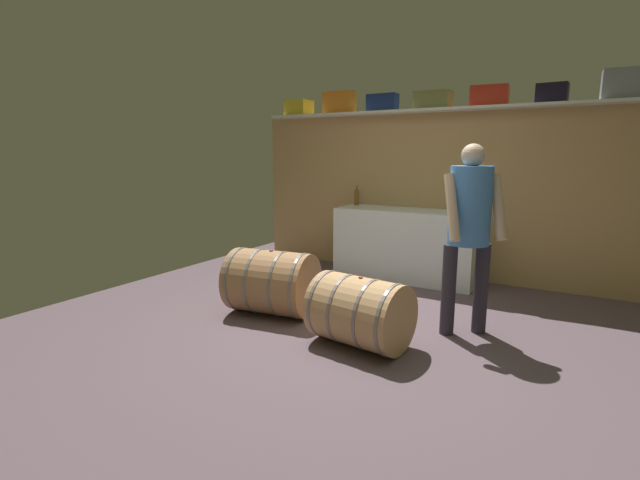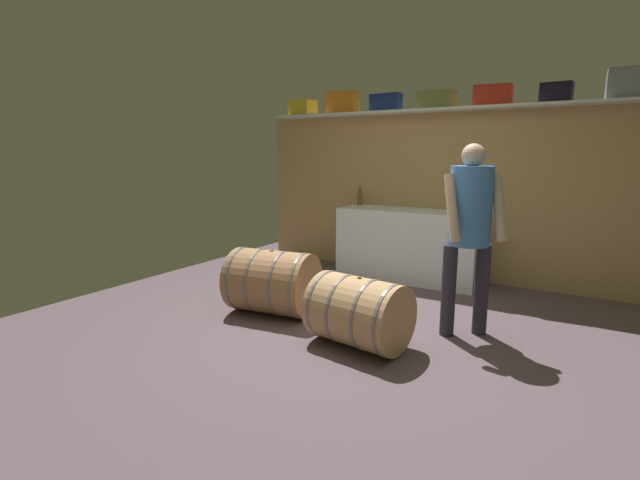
% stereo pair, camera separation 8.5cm
% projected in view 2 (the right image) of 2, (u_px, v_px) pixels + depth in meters
% --- Properties ---
extents(ground_plane, '(6.28, 7.95, 0.02)m').
position_uv_depth(ground_plane, '(377.00, 314.00, 4.68)').
color(ground_plane, '#5C4A53').
extents(back_wall_panel, '(5.08, 0.10, 2.12)m').
position_uv_depth(back_wall_panel, '(436.00, 196.00, 5.97)').
color(back_wall_panel, tan).
rests_on(back_wall_panel, ground).
extents(high_shelf_board, '(4.68, 0.40, 0.03)m').
position_uv_depth(high_shelf_board, '(436.00, 110.00, 5.64)').
color(high_shelf_board, silver).
rests_on(high_shelf_board, back_wall_panel).
extents(toolcase_yellow, '(0.36, 0.30, 0.21)m').
position_uv_depth(toolcase_yellow, '(303.00, 108.00, 6.63)').
color(toolcase_yellow, gold).
rests_on(toolcase_yellow, high_shelf_board).
extents(toolcase_orange, '(0.43, 0.22, 0.29)m').
position_uv_depth(toolcase_orange, '(343.00, 103.00, 6.29)').
color(toolcase_orange, orange).
rests_on(toolcase_orange, high_shelf_board).
extents(toolcase_navy, '(0.40, 0.19, 0.22)m').
position_uv_depth(toolcase_navy, '(386.00, 103.00, 5.96)').
color(toolcase_navy, navy).
rests_on(toolcase_navy, high_shelf_board).
extents(toolcase_olive, '(0.44, 0.30, 0.21)m').
position_uv_depth(toolcase_olive, '(437.00, 100.00, 5.62)').
color(toolcase_olive, olive).
rests_on(toolcase_olive, high_shelf_board).
extents(toolcase_red, '(0.43, 0.31, 0.23)m').
position_uv_depth(toolcase_red, '(493.00, 96.00, 5.28)').
color(toolcase_red, red).
rests_on(toolcase_red, high_shelf_board).
extents(toolcase_black, '(0.33, 0.23, 0.21)m').
position_uv_depth(toolcase_black, '(556.00, 93.00, 4.94)').
color(toolcase_black, black).
rests_on(toolcase_black, high_shelf_board).
extents(toolcase_grey, '(0.45, 0.27, 0.31)m').
position_uv_depth(toolcase_grey, '(632.00, 83.00, 4.59)').
color(toolcase_grey, gray).
rests_on(toolcase_grey, high_shelf_board).
extents(work_cabinet, '(1.80, 0.64, 0.91)m').
position_uv_depth(work_cabinet, '(409.00, 245.00, 5.87)').
color(work_cabinet, white).
rests_on(work_cabinet, ground).
extents(wine_bottle_amber, '(0.06, 0.06, 0.27)m').
position_uv_depth(wine_bottle_amber, '(360.00, 197.00, 6.30)').
color(wine_bottle_amber, brown).
rests_on(wine_bottle_amber, work_cabinet).
extents(wine_glass, '(0.07, 0.07, 0.13)m').
position_uv_depth(wine_glass, '(467.00, 205.00, 5.49)').
color(wine_glass, white).
rests_on(wine_glass, work_cabinet).
extents(wine_barrel_near, '(0.91, 0.75, 0.66)m').
position_uv_depth(wine_barrel_near, '(272.00, 282.00, 4.63)').
color(wine_barrel_near, '#A6764D').
rests_on(wine_barrel_near, ground).
extents(wine_barrel_far, '(0.86, 0.69, 0.60)m').
position_uv_depth(wine_barrel_far, '(359.00, 312.00, 3.84)').
color(wine_barrel_far, tan).
rests_on(wine_barrel_far, ground).
extents(winemaker_pouring, '(0.56, 0.52, 1.70)m').
position_uv_depth(winemaker_pouring, '(470.00, 221.00, 3.93)').
color(winemaker_pouring, '#2E2A37').
rests_on(winemaker_pouring, ground).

